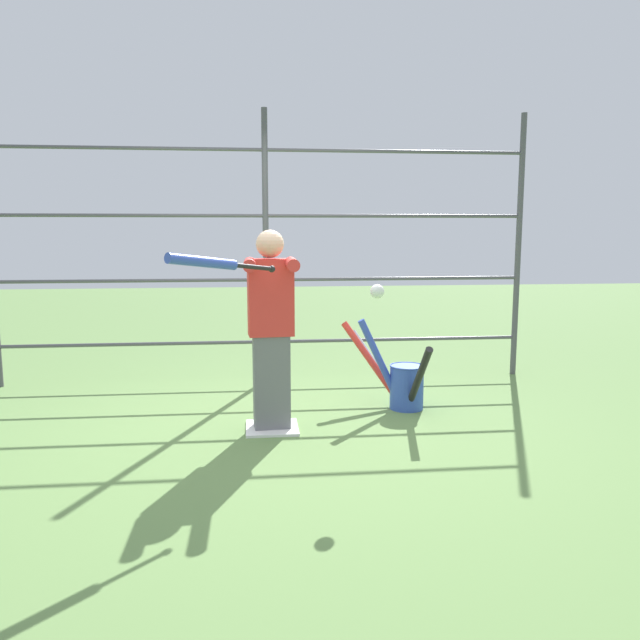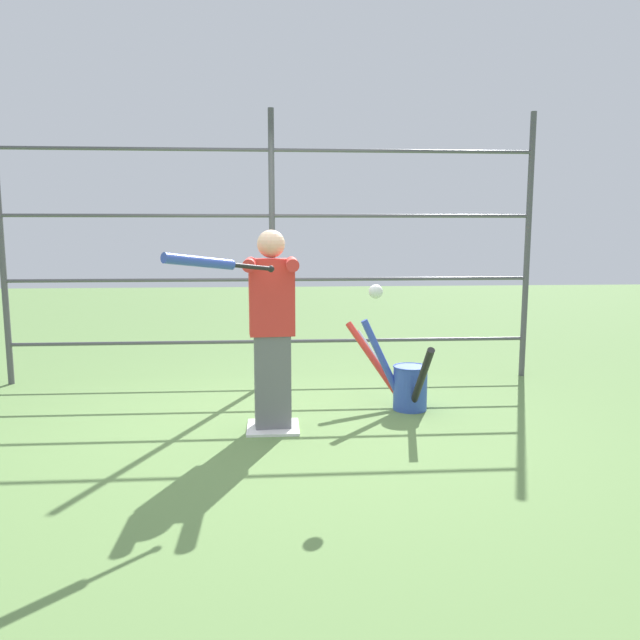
{
  "view_description": "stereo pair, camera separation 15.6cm",
  "coord_description": "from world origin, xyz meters",
  "px_view_note": "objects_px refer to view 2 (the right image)",
  "views": [
    {
      "loc": [
        0.12,
        4.66,
        1.53
      ],
      "look_at": [
        -0.35,
        0.23,
        0.88
      ],
      "focal_mm": 35.0,
      "sensor_mm": 36.0,
      "label": 1
    },
    {
      "loc": [
        -0.03,
        4.67,
        1.53
      ],
      "look_at": [
        -0.35,
        0.23,
        0.88
      ],
      "focal_mm": 35.0,
      "sensor_mm": 36.0,
      "label": 2
    }
  ],
  "objects_px": {
    "batter": "(272,324)",
    "bat_bucket": "(405,382)",
    "softball_in_flight": "(376,292)",
    "baseball_bat_swinging": "(209,262)"
  },
  "relations": [
    {
      "from": "batter",
      "to": "baseball_bat_swinging",
      "type": "xyz_separation_m",
      "value": [
        0.38,
        0.75,
        0.5
      ]
    },
    {
      "from": "baseball_bat_swinging",
      "to": "bat_bucket",
      "type": "distance_m",
      "value": 2.22
    },
    {
      "from": "batter",
      "to": "bat_bucket",
      "type": "relative_size",
      "value": 1.56
    },
    {
      "from": "baseball_bat_swinging",
      "to": "bat_bucket",
      "type": "relative_size",
      "value": 0.68
    },
    {
      "from": "baseball_bat_swinging",
      "to": "softball_in_flight",
      "type": "height_order",
      "value": "baseball_bat_swinging"
    },
    {
      "from": "softball_in_flight",
      "to": "bat_bucket",
      "type": "relative_size",
      "value": 0.1
    },
    {
      "from": "batter",
      "to": "bat_bucket",
      "type": "distance_m",
      "value": 1.35
    },
    {
      "from": "batter",
      "to": "bat_bucket",
      "type": "bearing_deg",
      "value": -157.35
    },
    {
      "from": "baseball_bat_swinging",
      "to": "softball_in_flight",
      "type": "relative_size",
      "value": 6.92
    },
    {
      "from": "batter",
      "to": "baseball_bat_swinging",
      "type": "relative_size",
      "value": 2.3
    }
  ]
}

